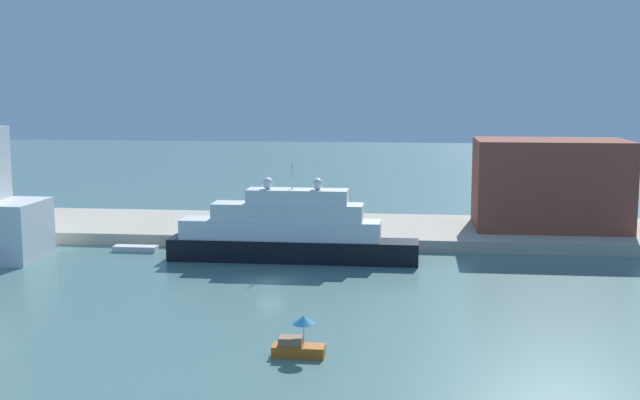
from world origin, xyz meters
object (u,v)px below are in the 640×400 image
object	(u,v)px
harbor_building	(550,184)
work_barge	(135,249)
parked_car	(208,226)
mooring_bollard	(282,233)
large_yacht	(289,232)
small_motorboat	(299,342)
person_figure	(253,222)

from	to	relation	value
harbor_building	work_barge	bearing A→B (deg)	-164.45
parked_car	mooring_bollard	distance (m)	9.95
work_barge	mooring_bollard	bearing A→B (deg)	13.42
parked_car	mooring_bollard	bearing A→B (deg)	-13.74
large_yacht	small_motorboat	xyz separation A→B (m)	(5.55, -31.64, -2.16)
large_yacht	small_motorboat	size ratio (longest dim) A/B	7.33
work_barge	harbor_building	world-z (taller)	harbor_building
small_motorboat	mooring_bollard	xyz separation A→B (m)	(-7.43, 38.68, 0.77)
work_barge	person_figure	xyz separation A→B (m)	(12.22, 9.64, 1.84)
large_yacht	harbor_building	world-z (taller)	harbor_building
small_motorboat	mooring_bollard	bearing A→B (deg)	100.88
small_motorboat	mooring_bollard	distance (m)	39.40
large_yacht	person_figure	xyz separation A→B (m)	(-6.52, 12.65, -1.03)
parked_car	mooring_bollard	size ratio (longest dim) A/B	5.60
large_yacht	person_figure	size ratio (longest dim) A/B	16.94
small_motorboat	work_barge	size ratio (longest dim) A/B	0.74
large_yacht	harbor_building	bearing A→B (deg)	28.58
harbor_building	mooring_bollard	bearing A→B (deg)	-163.37
work_barge	person_figure	size ratio (longest dim) A/B	3.14
work_barge	harbor_building	size ratio (longest dim) A/B	0.28
parked_car	work_barge	bearing A→B (deg)	-138.41
work_barge	parked_car	bearing A→B (deg)	41.59
person_figure	mooring_bollard	size ratio (longest dim) A/B	2.06
large_yacht	small_motorboat	bearing A→B (deg)	-80.05
large_yacht	mooring_bollard	xyz separation A→B (m)	(-1.88, 7.04, -1.39)
mooring_bollard	work_barge	bearing A→B (deg)	-166.58
person_figure	small_motorboat	bearing A→B (deg)	-74.76
person_figure	mooring_bollard	bearing A→B (deg)	-50.44
large_yacht	work_barge	world-z (taller)	large_yacht
large_yacht	small_motorboat	world-z (taller)	large_yacht
parked_car	large_yacht	bearing A→B (deg)	-39.16
small_motorboat	person_figure	distance (m)	45.93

